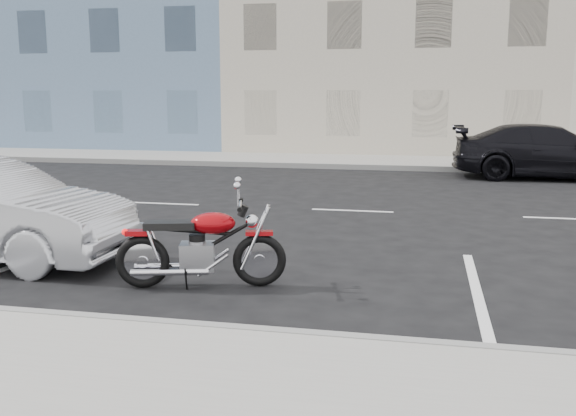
{
  "coord_description": "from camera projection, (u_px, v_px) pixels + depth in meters",
  "views": [
    {
      "loc": [
        -0.66,
        -12.41,
        2.27
      ],
      "look_at": [
        -2.37,
        -4.34,
        0.8
      ],
      "focal_mm": 40.0,
      "sensor_mm": 36.0,
      "label": 1
    }
  ],
  "objects": [
    {
      "name": "curb_far",
      "position": [
        281.0,
        165.0,
        19.97
      ],
      "size": [
        80.0,
        0.12,
        0.16
      ],
      "primitive_type": "cube",
      "color": "gray",
      "rests_on": "ground"
    },
    {
      "name": "ground",
      "position": [
        457.0,
        215.0,
        12.22
      ],
      "size": [
        120.0,
        120.0,
        0.0
      ],
      "primitive_type": "plane",
      "color": "black",
      "rests_on": "ground"
    },
    {
      "name": "car_far",
      "position": [
        548.0,
        152.0,
        17.32
      ],
      "size": [
        5.06,
        2.1,
        1.46
      ],
      "primitive_type": "imported",
      "rotation": [
        0.0,
        0.0,
        1.58
      ],
      "color": "black",
      "rests_on": "ground"
    },
    {
      "name": "motorcycle",
      "position": [
        262.0,
        249.0,
        7.6
      ],
      "size": [
        1.98,
        0.82,
        1.01
      ],
      "rotation": [
        0.0,
        0.0,
        0.26
      ],
      "color": "black",
      "rests_on": "ground"
    },
    {
      "name": "sidewalk_far",
      "position": [
        292.0,
        160.0,
        21.6
      ],
      "size": [
        80.0,
        3.4,
        0.15
      ],
      "primitive_type": "cube",
      "color": "gray",
      "rests_on": "ground"
    },
    {
      "name": "bldg_cream",
      "position": [
        397.0,
        11.0,
        27.31
      ],
      "size": [
        12.0,
        12.0,
        11.5
      ],
      "primitive_type": "cube",
      "color": "#BDB39E",
      "rests_on": "ground"
    },
    {
      "name": "bldg_blue",
      "position": [
        135.0,
        1.0,
        29.64
      ],
      "size": [
        12.0,
        12.0,
        13.0
      ],
      "primitive_type": "cube",
      "color": "slate",
      "rests_on": "ground"
    }
  ]
}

